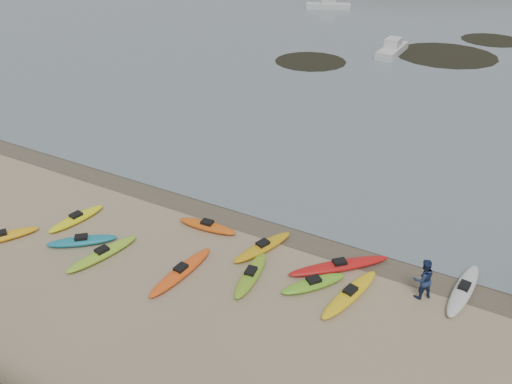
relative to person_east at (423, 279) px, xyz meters
The scene contains 5 objects.
ground 8.73m from the person_east, 167.82° to the left, with size 600.00×600.00×0.00m, color tan.
wet_sand 8.67m from the person_east, 169.77° to the left, with size 60.00×60.00×0.00m, color brown.
kayaks 8.47m from the person_east, 166.46° to the right, with size 21.19×10.08×0.34m.
person_east is the anchor object (origin of this frame).
kelp_mats 38.56m from the person_east, 102.18° to the left, with size 21.46×24.81×0.04m.
Camera 1 is at (10.06, -18.23, 13.66)m, focal length 35.00 mm.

